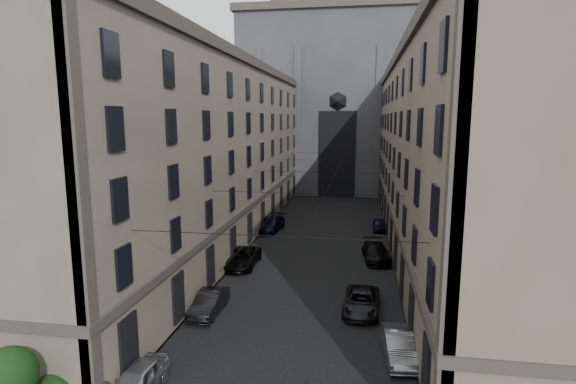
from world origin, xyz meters
The scene contains 14 objects.
sidewalk_left centered at (-10.50, 36.00, 0.07)m, with size 7.00×80.00×0.15m, color #383533.
sidewalk_right centered at (10.50, 36.00, 0.07)m, with size 7.00×80.00×0.15m, color #383533.
building_left centered at (-13.44, 36.00, 9.34)m, with size 13.60×60.60×18.85m.
building_right centered at (13.44, 36.00, 9.34)m, with size 13.60×60.60×18.85m.
gothic_tower centered at (0.00, 74.96, 17.80)m, with size 35.00×23.00×58.00m.
tram_wires centered at (0.00, 35.63, 7.25)m, with size 14.00×60.00×0.43m.
car_left_near centered at (-6.16, 8.22, 0.72)m, with size 1.70×4.22×1.44m, color gray.
car_left_midnear centered at (-5.83, 17.32, 0.74)m, with size 1.56×4.47×1.47m, color black.
car_left_midfar centered at (-6.20, 27.00, 0.79)m, with size 2.62×5.68×1.58m, color black.
car_left_far centered at (-6.20, 39.73, 0.81)m, with size 2.28×5.60×1.63m, color black.
car_right_near centered at (6.20, 13.58, 0.72)m, with size 1.53×4.40×1.45m, color slate.
car_right_midnear centered at (4.20, 19.28, 0.71)m, with size 2.34×5.08×1.41m, color black.
car_right_midfar centered at (5.49, 30.62, 0.79)m, with size 2.20×5.42×1.57m, color black.
car_right_far centered at (6.20, 41.93, 0.65)m, with size 1.53×3.80×1.30m, color black.
Camera 1 is at (3.91, -9.67, 12.88)m, focal length 28.00 mm.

